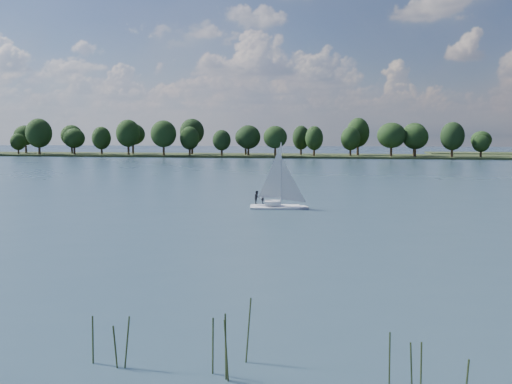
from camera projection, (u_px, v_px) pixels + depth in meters
ground at (277, 175)px, 128.96m from camera, size 700.00×700.00×0.00m
far_shore at (317, 157)px, 238.50m from camera, size 660.00×40.00×1.50m
sailboat at (275, 190)px, 68.44m from camera, size 6.56×2.83×8.36m
treeline at (298, 137)px, 234.68m from camera, size 563.11×73.52×18.14m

